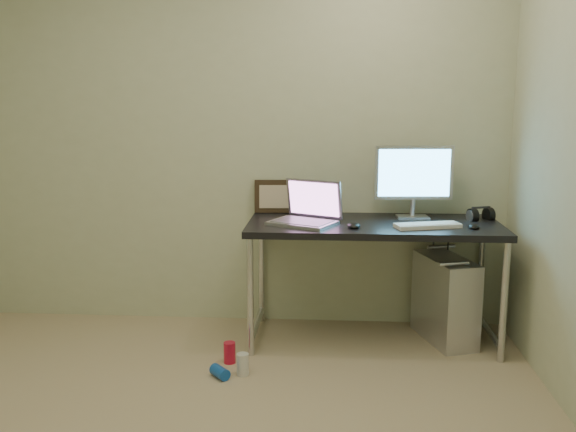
{
  "coord_description": "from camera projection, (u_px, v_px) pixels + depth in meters",
  "views": [
    {
      "loc": [
        0.61,
        -2.43,
        1.51
      ],
      "look_at": [
        0.37,
        1.07,
        0.85
      ],
      "focal_mm": 40.0,
      "sensor_mm": 36.0,
      "label": 1
    }
  ],
  "objects": [
    {
      "name": "wall_back",
      "position": [
        239.0,
        136.0,
        4.19
      ],
      "size": [
        3.5,
        0.02,
        2.5
      ],
      "primitive_type": "cube",
      "color": "beige",
      "rests_on": "ground"
    },
    {
      "name": "can_red",
      "position": [
        230.0,
        353.0,
        3.67
      ],
      "size": [
        0.08,
        0.08,
        0.12
      ],
      "primitive_type": "cylinder",
      "rotation": [
        0.0,
        0.0,
        -0.28
      ],
      "color": "red",
      "rests_on": "ground"
    },
    {
      "name": "cable_b",
      "position": [
        446.0,
        271.0,
        4.19
      ],
      "size": [
        0.02,
        0.11,
        0.71
      ],
      "primitive_type": "cylinder",
      "rotation": [
        0.14,
        0.0,
        0.09
      ],
      "color": "black",
      "rests_on": "ground"
    },
    {
      "name": "desk",
      "position": [
        374.0,
        236.0,
        3.91
      ],
      "size": [
        1.53,
        0.67,
        0.75
      ],
      "color": "black",
      "rests_on": "ground"
    },
    {
      "name": "can_white",
      "position": [
        243.0,
        364.0,
        3.51
      ],
      "size": [
        0.08,
        0.08,
        0.12
      ],
      "primitive_type": "cylinder",
      "rotation": [
        0.0,
        0.0,
        0.18
      ],
      "color": "silver",
      "rests_on": "ground"
    },
    {
      "name": "keyboard",
      "position": [
        428.0,
        225.0,
        3.75
      ],
      "size": [
        0.4,
        0.22,
        0.02
      ],
      "primitive_type": "cube",
      "rotation": [
        0.0,
        0.0,
        0.27
      ],
      "color": "white",
      "rests_on": "desk"
    },
    {
      "name": "headphones",
      "position": [
        481.0,
        215.0,
        3.98
      ],
      "size": [
        0.18,
        0.1,
        0.1
      ],
      "rotation": [
        0.0,
        0.0,
        0.35
      ],
      "color": "black",
      "rests_on": "desk"
    },
    {
      "name": "picture_frame",
      "position": [
        275.0,
        196.0,
        4.21
      ],
      "size": [
        0.28,
        0.1,
        0.22
      ],
      "primitive_type": "cube",
      "rotation": [
        -0.21,
        0.0,
        0.07
      ],
      "color": "black",
      "rests_on": "desk"
    },
    {
      "name": "tower_computer",
      "position": [
        445.0,
        299.0,
        3.98
      ],
      "size": [
        0.36,
        0.55,
        0.56
      ],
      "rotation": [
        0.0,
        0.0,
        0.31
      ],
      "color": "silver",
      "rests_on": "ground"
    },
    {
      "name": "mouse_right",
      "position": [
        474.0,
        225.0,
        3.72
      ],
      "size": [
        0.08,
        0.11,
        0.03
      ],
      "primitive_type": "ellipsoid",
      "rotation": [
        0.0,
        0.0,
        -0.15
      ],
      "color": "black",
      "rests_on": "desk"
    },
    {
      "name": "mouse_left",
      "position": [
        354.0,
        224.0,
        3.74
      ],
      "size": [
        0.08,
        0.12,
        0.04
      ],
      "primitive_type": "ellipsoid",
      "rotation": [
        0.0,
        0.0,
        0.01
      ],
      "color": "black",
      "rests_on": "desk"
    },
    {
      "name": "laptop",
      "position": [
        307.0,
        213.0,
        3.87
      ],
      "size": [
        0.46,
        0.43,
        0.26
      ],
      "rotation": [
        0.0,
        0.0,
        -0.46
      ],
      "color": "silver",
      "rests_on": "desk"
    },
    {
      "name": "monitor",
      "position": [
        414.0,
        176.0,
        3.99
      ],
      "size": [
        0.49,
        0.15,
        0.46
      ],
      "rotation": [
        0.0,
        0.0,
        0.07
      ],
      "color": "silver",
      "rests_on": "desk"
    },
    {
      "name": "webcam",
      "position": [
        311.0,
        199.0,
        4.17
      ],
      "size": [
        0.05,
        0.04,
        0.13
      ],
      "rotation": [
        0.0,
        0.0,
        0.28
      ],
      "color": "silver",
      "rests_on": "desk"
    },
    {
      "name": "cable_a",
      "position": [
        432.0,
        267.0,
        4.21
      ],
      "size": [
        0.01,
        0.16,
        0.69
      ],
      "primitive_type": "cylinder",
      "rotation": [
        0.21,
        0.0,
        0.0
      ],
      "color": "black",
      "rests_on": "ground"
    },
    {
      "name": "can_blue",
      "position": [
        220.0,
        372.0,
        3.48
      ],
      "size": [
        0.13,
        0.13,
        0.06
      ],
      "primitive_type": "cylinder",
      "rotation": [
        1.57,
        0.0,
        0.73
      ],
      "color": "blue",
      "rests_on": "ground"
    }
  ]
}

